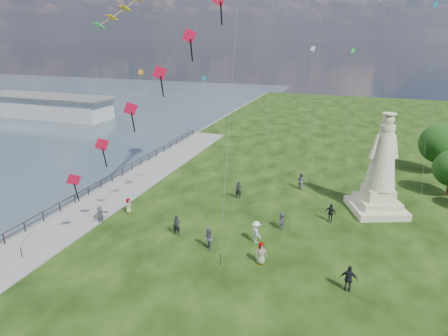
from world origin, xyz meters
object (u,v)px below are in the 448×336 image
at_px(person_3, 349,279).
at_px(person_9, 330,213).
at_px(lamppost, 368,182).
at_px(person_4, 261,253).
at_px(person_10, 128,206).
at_px(pier_pavilion, 46,106).
at_px(statue, 380,176).
at_px(person_5, 101,215).
at_px(person_2, 256,232).
at_px(person_0, 177,225).
at_px(person_8, 386,207).
at_px(person_11, 282,221).
at_px(person_6, 239,190).
at_px(person_7, 301,181).
at_px(person_1, 208,239).

relative_size(person_3, person_9, 1.08).
xyz_separation_m(lamppost, person_4, (-7.00, -11.71, -1.97)).
distance_m(person_4, person_10, 13.99).
distance_m(pier_pavilion, statue, 68.26).
bearing_deg(person_5, person_2, -60.08).
bearing_deg(person_2, person_5, 49.05).
bearing_deg(person_2, lamppost, -88.72).
bearing_deg(person_0, person_8, 22.28).
xyz_separation_m(person_9, person_11, (-3.73, -2.80, -0.05)).
xyz_separation_m(person_4, person_6, (-4.92, 10.34, 0.04)).
bearing_deg(person_7, person_5, 87.56).
relative_size(person_1, person_11, 1.13).
bearing_deg(lamppost, person_3, -94.54).
distance_m(pier_pavilion, person_2, 64.45).
relative_size(person_2, person_6, 1.02).
bearing_deg(person_2, person_10, 37.95).
bearing_deg(lamppost, person_11, -136.69).
xyz_separation_m(statue, person_5, (-22.58, -10.54, -2.67)).
xyz_separation_m(lamppost, person_5, (-21.60, -10.36, -2.01)).
distance_m(statue, person_5, 25.06).
distance_m(person_3, person_11, 8.67).
bearing_deg(person_4, person_0, 137.88).
height_order(person_0, person_4, person_0).
distance_m(person_3, person_4, 6.08).
height_order(person_0, person_8, person_0).
bearing_deg(person_7, person_11, 134.50).
bearing_deg(person_3, statue, -95.08).
distance_m(person_4, person_5, 14.66).
bearing_deg(person_11, statue, 125.62).
relative_size(person_6, person_10, 1.22).
distance_m(person_4, person_6, 11.45).
height_order(person_4, person_9, person_9).
xyz_separation_m(pier_pavilion, person_4, (55.14, -37.81, -0.99)).
distance_m(person_4, person_9, 9.27).
bearing_deg(person_11, person_9, 122.40).
distance_m(statue, person_2, 13.15).
xyz_separation_m(pier_pavilion, person_0, (47.68, -36.12, -0.97)).
relative_size(pier_pavilion, lamppost, 7.68).
relative_size(pier_pavilion, person_2, 16.60).
relative_size(person_2, person_8, 1.04).
distance_m(person_9, person_11, 4.66).
relative_size(statue, person_6, 5.18).
height_order(person_1, person_4, person_1).
distance_m(person_0, person_10, 6.36).
distance_m(person_6, person_8, 13.72).
distance_m(person_2, person_6, 8.53).
bearing_deg(person_5, person_7, -23.92).
bearing_deg(pier_pavilion, person_4, -34.44).
xyz_separation_m(statue, person_2, (-9.07, -9.17, -2.57)).
bearing_deg(person_3, person_6, -42.86).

